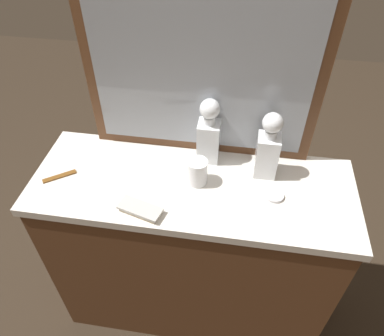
{
  "coord_description": "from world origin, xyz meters",
  "views": [
    {
      "loc": [
        0.15,
        -0.95,
        1.9
      ],
      "look_at": [
        0.0,
        0.0,
        0.99
      ],
      "focal_mm": 34.21,
      "sensor_mm": 36.0,
      "label": 1
    }
  ],
  "objects_px": {
    "crystal_decanter_far_right": "(209,136)",
    "silver_brush_far_left": "(140,210)",
    "crystal_tumbler_rear": "(197,173)",
    "porcelain_dish": "(274,196)",
    "tortoiseshell_comb": "(60,176)",
    "crystal_decanter_center": "(267,151)"
  },
  "relations": [
    {
      "from": "silver_brush_far_left",
      "to": "porcelain_dish",
      "type": "distance_m",
      "value": 0.48
    },
    {
      "from": "crystal_decanter_far_right",
      "to": "silver_brush_far_left",
      "type": "xyz_separation_m",
      "value": [
        -0.2,
        -0.32,
        -0.1
      ]
    },
    {
      "from": "silver_brush_far_left",
      "to": "tortoiseshell_comb",
      "type": "distance_m",
      "value": 0.37
    },
    {
      "from": "crystal_decanter_far_right",
      "to": "crystal_decanter_center",
      "type": "bearing_deg",
      "value": -13.2
    },
    {
      "from": "tortoiseshell_comb",
      "to": "crystal_decanter_far_right",
      "type": "bearing_deg",
      "value": 19.89
    },
    {
      "from": "crystal_decanter_far_right",
      "to": "tortoiseshell_comb",
      "type": "distance_m",
      "value": 0.59
    },
    {
      "from": "crystal_decanter_center",
      "to": "porcelain_dish",
      "type": "bearing_deg",
      "value": -71.79
    },
    {
      "from": "crystal_decanter_far_right",
      "to": "silver_brush_far_left",
      "type": "distance_m",
      "value": 0.39
    },
    {
      "from": "crystal_decanter_center",
      "to": "porcelain_dish",
      "type": "xyz_separation_m",
      "value": [
        0.04,
        -0.12,
        -0.1
      ]
    },
    {
      "from": "crystal_tumbler_rear",
      "to": "porcelain_dish",
      "type": "bearing_deg",
      "value": -6.68
    },
    {
      "from": "porcelain_dish",
      "to": "crystal_decanter_far_right",
      "type": "bearing_deg",
      "value": 146.51
    },
    {
      "from": "crystal_decanter_far_right",
      "to": "crystal_tumbler_rear",
      "type": "relative_size",
      "value": 2.69
    },
    {
      "from": "crystal_tumbler_rear",
      "to": "crystal_decanter_center",
      "type": "bearing_deg",
      "value": 19.74
    },
    {
      "from": "crystal_tumbler_rear",
      "to": "tortoiseshell_comb",
      "type": "bearing_deg",
      "value": -173.78
    },
    {
      "from": "silver_brush_far_left",
      "to": "tortoiseshell_comb",
      "type": "bearing_deg",
      "value": 161.07
    },
    {
      "from": "porcelain_dish",
      "to": "tortoiseshell_comb",
      "type": "xyz_separation_m",
      "value": [
        -0.81,
        -0.02,
        -0.0
      ]
    },
    {
      "from": "silver_brush_far_left",
      "to": "porcelain_dish",
      "type": "height_order",
      "value": "silver_brush_far_left"
    },
    {
      "from": "crystal_tumbler_rear",
      "to": "porcelain_dish",
      "type": "distance_m",
      "value": 0.29
    },
    {
      "from": "crystal_decanter_far_right",
      "to": "porcelain_dish",
      "type": "bearing_deg",
      "value": -33.49
    },
    {
      "from": "porcelain_dish",
      "to": "tortoiseshell_comb",
      "type": "height_order",
      "value": "porcelain_dish"
    },
    {
      "from": "crystal_decanter_center",
      "to": "porcelain_dish",
      "type": "height_order",
      "value": "crystal_decanter_center"
    },
    {
      "from": "crystal_decanter_far_right",
      "to": "tortoiseshell_comb",
      "type": "bearing_deg",
      "value": -160.11
    }
  ]
}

